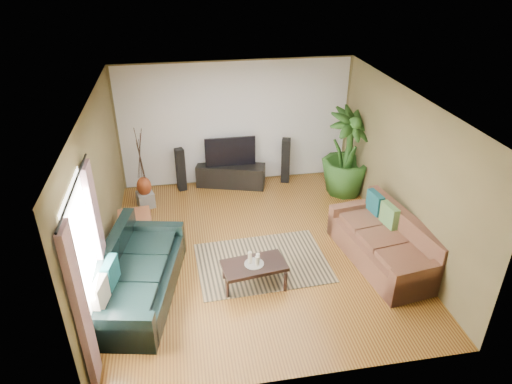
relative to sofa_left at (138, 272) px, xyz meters
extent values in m
plane|color=#9C6A28|center=(1.97, 0.85, -0.42)|extent=(5.50, 5.50, 0.00)
plane|color=white|center=(1.97, 0.85, 2.28)|extent=(5.50, 5.50, 0.00)
plane|color=brown|center=(1.97, 3.60, 0.93)|extent=(5.00, 0.00, 5.00)
plane|color=brown|center=(1.97, -1.90, 0.93)|extent=(5.00, 0.00, 5.00)
plane|color=brown|center=(-0.53, 0.85, 0.92)|extent=(0.00, 5.50, 5.50)
plane|color=brown|center=(4.47, 0.85, 0.92)|extent=(0.00, 5.50, 5.50)
plane|color=white|center=(1.97, 3.59, 0.93)|extent=(4.90, 0.00, 4.90)
plane|color=white|center=(-0.51, -0.75, 0.97)|extent=(0.00, 1.80, 1.80)
cube|color=gray|center=(-0.46, -1.50, 0.72)|extent=(0.08, 0.35, 2.20)
cube|color=gray|center=(-0.46, 0.00, 0.72)|extent=(0.08, 0.35, 2.20)
cylinder|color=black|center=(-0.46, -0.75, 1.87)|extent=(0.03, 1.90, 0.03)
cube|color=black|center=(0.00, 0.00, 0.00)|extent=(1.45, 2.48, 0.85)
cube|color=brown|center=(3.96, 0.17, 0.00)|extent=(1.27, 2.24, 0.85)
cube|color=tan|center=(1.98, 0.46, -0.42)|extent=(2.24, 1.64, 0.01)
cube|color=black|center=(1.75, -0.06, -0.22)|extent=(1.04, 0.67, 0.40)
cylinder|color=gray|center=(1.75, -0.06, -0.02)|extent=(0.30, 0.30, 0.01)
cylinder|color=beige|center=(1.69, -0.03, 0.09)|extent=(0.06, 0.06, 0.20)
cylinder|color=beige|center=(1.79, -0.10, 0.06)|extent=(0.06, 0.06, 0.15)
cylinder|color=white|center=(1.82, 0.00, 0.05)|extent=(0.06, 0.06, 0.12)
cube|color=black|center=(1.81, 3.35, -0.18)|extent=(1.55, 0.85, 0.50)
cube|color=black|center=(1.81, 3.35, 0.39)|extent=(1.09, 0.06, 0.64)
cube|color=black|center=(0.73, 3.35, 0.05)|extent=(0.22, 0.23, 0.96)
cube|color=black|center=(3.04, 3.35, 0.09)|extent=(0.24, 0.25, 1.02)
imported|color=#25501A|center=(4.18, 2.63, 0.50)|extent=(1.40, 1.40, 1.84)
cylinder|color=black|center=(4.18, 2.63, -0.29)|extent=(0.34, 0.34, 0.26)
cube|color=gray|center=(-0.02, 2.73, -0.27)|extent=(0.39, 0.39, 0.32)
ellipsoid|color=#8F391A|center=(-0.02, 2.73, 0.04)|extent=(0.29, 0.29, 0.41)
cube|color=brown|center=(-0.12, 1.42, -0.13)|extent=(0.61, 0.61, 0.59)
camera|label=1|loc=(0.82, -5.62, 4.32)|focal=32.00mm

